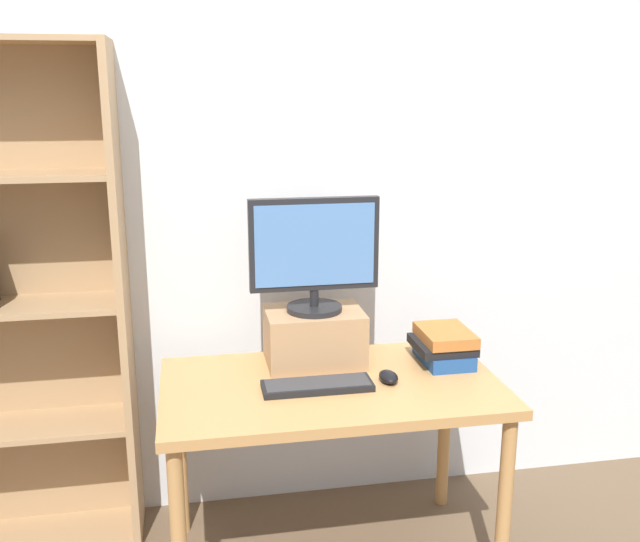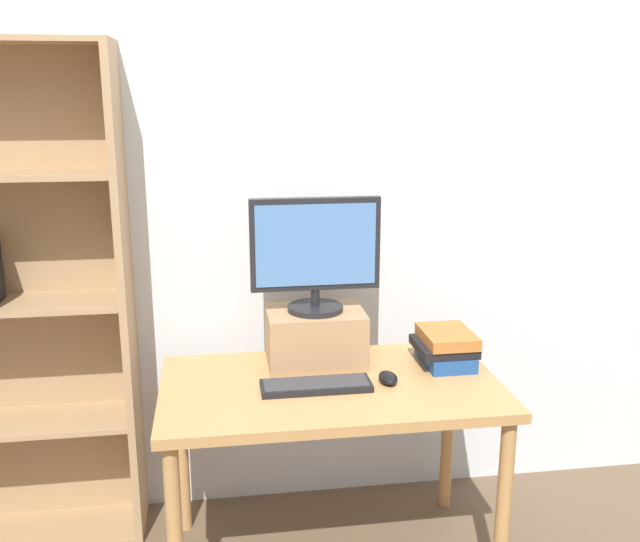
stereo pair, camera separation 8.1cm
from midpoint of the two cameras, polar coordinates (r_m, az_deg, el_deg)
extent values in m
cube|color=silver|center=(2.86, -0.01, 6.06)|extent=(7.00, 0.08, 2.60)
cube|color=#B7844C|center=(2.53, 1.77, -9.28)|extent=(1.18, 0.68, 0.04)
cylinder|color=#B7844C|center=(2.42, -10.52, -20.49)|extent=(0.05, 0.05, 0.68)
cylinder|color=#B7844C|center=(2.60, 15.36, -18.06)|extent=(0.05, 0.05, 0.68)
cylinder|color=#B7844C|center=(2.91, -10.19, -13.97)|extent=(0.05, 0.05, 0.68)
cylinder|color=#B7844C|center=(3.07, 10.94, -12.49)|extent=(0.05, 0.05, 0.68)
cube|color=tan|center=(2.74, -14.38, -2.44)|extent=(0.03, 0.28, 1.88)
cube|color=tan|center=(2.94, -21.80, -1.92)|extent=(0.82, 0.01, 1.88)
cube|color=tan|center=(3.20, -20.71, -18.84)|extent=(0.76, 0.27, 0.02)
cube|color=tan|center=(2.97, -21.53, -11.20)|extent=(0.76, 0.27, 0.02)
cube|color=tan|center=(2.81, -22.41, -2.48)|extent=(0.76, 0.27, 0.02)
cube|color=tan|center=(2.72, -23.36, 7.05)|extent=(0.76, 0.27, 0.02)
cube|color=#A87F56|center=(2.66, 0.50, -5.29)|extent=(0.36, 0.26, 0.20)
cylinder|color=black|center=(2.62, 0.50, -2.99)|extent=(0.20, 0.20, 0.02)
cylinder|color=black|center=(2.61, 0.50, -2.12)|extent=(0.03, 0.03, 0.06)
cube|color=black|center=(2.56, 0.51, 2.16)|extent=(0.47, 0.04, 0.34)
cube|color=#4C7AB7|center=(2.54, 0.59, 2.07)|extent=(0.43, 0.00, 0.30)
cube|color=black|center=(2.47, 0.63, -9.18)|extent=(0.38, 0.13, 0.02)
cube|color=#333335|center=(2.46, 0.63, -8.91)|extent=(0.36, 0.11, 0.00)
ellipsoid|color=black|center=(2.53, 6.38, -8.49)|extent=(0.06, 0.10, 0.04)
cube|color=navy|center=(2.72, 10.85, -6.75)|extent=(0.17, 0.24, 0.05)
cube|color=black|center=(2.70, 10.73, -5.94)|extent=(0.21, 0.22, 0.03)
cube|color=#AD662D|center=(2.70, 10.98, -5.17)|extent=(0.18, 0.24, 0.04)
camera|label=1|loc=(0.04, -89.06, 0.24)|focal=40.00mm
camera|label=2|loc=(0.04, 90.94, -0.24)|focal=40.00mm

